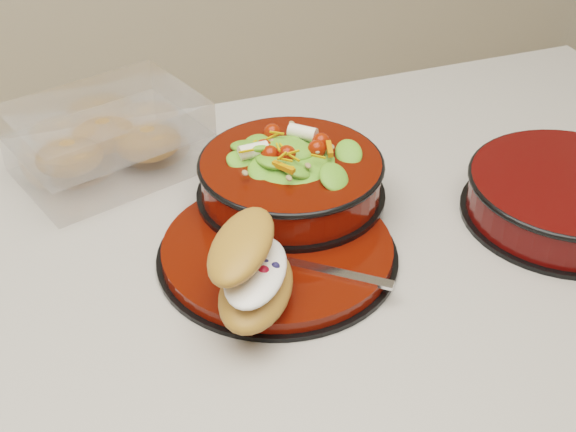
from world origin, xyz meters
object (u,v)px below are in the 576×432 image
object	(u,v)px
pastry_box	(108,139)
extra_bowl	(568,196)
croissant	(254,270)
fork	(307,266)
salad_bowl	(291,171)
dinner_plate	(278,251)

from	to	relation	value
pastry_box	extra_bowl	world-z (taller)	pastry_box
croissant	extra_bowl	xyz separation A→B (m)	(0.41, 0.04, -0.03)
fork	pastry_box	world-z (taller)	pastry_box
salad_bowl	extra_bowl	distance (m)	0.33
croissant	extra_bowl	bearing A→B (deg)	-54.05
dinner_plate	croissant	distance (m)	0.11
croissant	pastry_box	xyz separation A→B (m)	(-0.09, 0.33, -0.01)
salad_bowl	pastry_box	xyz separation A→B (m)	(-0.19, 0.17, -0.01)
fork	pastry_box	bearing A→B (deg)	67.11
croissant	fork	size ratio (longest dim) A/B	1.11
dinner_plate	pastry_box	distance (m)	0.30
fork	pastry_box	xyz separation A→B (m)	(-0.16, 0.31, 0.02)
salad_bowl	fork	size ratio (longest dim) A/B	1.56
salad_bowl	pastry_box	bearing A→B (deg)	138.10
dinner_plate	fork	distance (m)	0.05
croissant	pastry_box	size ratio (longest dim) A/B	0.61
pastry_box	extra_bowl	size ratio (longest dim) A/B	1.07
croissant	fork	distance (m)	0.08
fork	salad_bowl	bearing A→B (deg)	26.88
salad_bowl	dinner_plate	bearing A→B (deg)	-118.39
pastry_box	extra_bowl	xyz separation A→B (m)	(0.50, -0.30, -0.01)
salad_bowl	extra_bowl	world-z (taller)	salad_bowl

